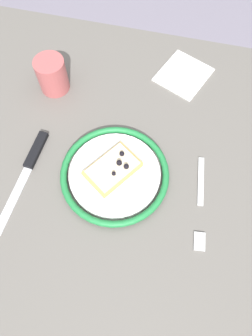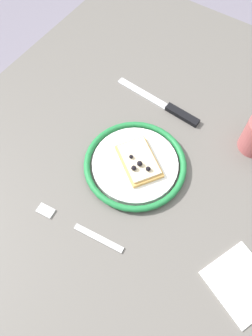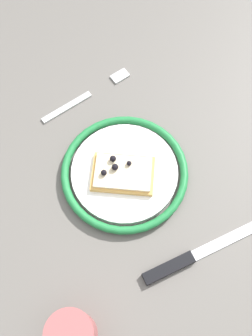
{
  "view_description": "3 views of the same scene",
  "coord_description": "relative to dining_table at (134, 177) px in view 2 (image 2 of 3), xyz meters",
  "views": [
    {
      "loc": [
        -0.1,
        0.24,
        1.35
      ],
      "look_at": [
        -0.04,
        -0.02,
        0.77
      ],
      "focal_mm": 33.52,
      "sensor_mm": 36.0,
      "label": 1
    },
    {
      "loc": [
        -0.33,
        -0.19,
        1.38
      ],
      "look_at": [
        -0.04,
        0.0,
        0.75
      ],
      "focal_mm": 35.33,
      "sensor_mm": 36.0,
      "label": 2
    },
    {
      "loc": [
        0.23,
        -0.14,
        1.4
      ],
      "look_at": [
        -0.02,
        -0.01,
        0.76
      ],
      "focal_mm": 42.61,
      "sensor_mm": 36.0,
      "label": 3
    }
  ],
  "objects": [
    {
      "name": "ground_plane",
      "position": [
        0.0,
        0.0,
        -0.64
      ],
      "size": [
        6.0,
        6.0,
        0.0
      ],
      "primitive_type": "plane",
      "color": "slate"
    },
    {
      "name": "pizza_slice_near",
      "position": [
        -0.01,
        -0.02,
        0.11
      ],
      "size": [
        0.12,
        0.13,
        0.03
      ],
      "color": "tan",
      "rests_on": "plate"
    },
    {
      "name": "plate",
      "position": [
        -0.02,
        -0.01,
        0.1
      ],
      "size": [
        0.23,
        0.23,
        0.02
      ],
      "color": "white",
      "rests_on": "dining_table"
    },
    {
      "name": "napkin",
      "position": [
        -0.12,
        -0.32,
        0.09
      ],
      "size": [
        0.15,
        0.15,
        0.0
      ],
      "primitive_type": "cube",
      "rotation": [
        0.0,
        0.0,
        -0.4
      ],
      "color": "white",
      "rests_on": "dining_table"
    },
    {
      "name": "fork",
      "position": [
        -0.2,
        0.01,
        0.09
      ],
      "size": [
        0.04,
        0.2,
        0.0
      ],
      "color": "#BDBDBD",
      "rests_on": "dining_table"
    },
    {
      "name": "dining_table",
      "position": [
        0.0,
        0.0,
        0.0
      ],
      "size": [
        1.16,
        0.89,
        0.73
      ],
      "color": "#5B5651",
      "rests_on": "ground_plane"
    },
    {
      "name": "knife",
      "position": [
        0.17,
        0.0,
        0.09
      ],
      "size": [
        0.04,
        0.24,
        0.01
      ],
      "color": "silver",
      "rests_on": "dining_table"
    }
  ]
}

